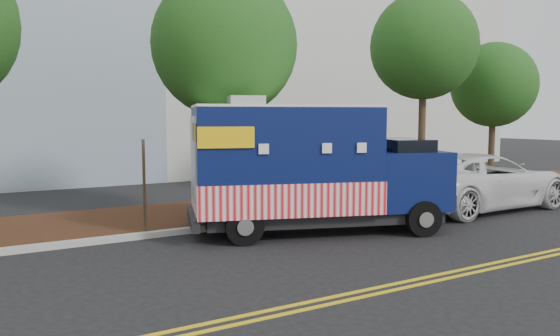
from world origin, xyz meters
TOP-DOWN VIEW (x-y plane):
  - ground at (0.00, 0.00)m, footprint 120.00×120.00m
  - curb at (0.00, 1.40)m, footprint 120.00×0.18m
  - mulch_strip at (0.00, 3.50)m, footprint 120.00×4.00m
  - centerline_near at (0.00, -4.45)m, footprint 120.00×0.10m
  - centerline_far at (0.00, -4.70)m, footprint 120.00×0.10m
  - tree_b at (0.46, 2.67)m, footprint 4.08×4.08m
  - tree_c at (8.35, 2.81)m, footprint 3.81×3.81m
  - tree_d at (12.93, 3.36)m, footprint 3.45×3.45m
  - sign_post at (-2.26, 1.55)m, footprint 0.06×0.06m
  - food_truck at (1.43, -0.01)m, footprint 6.93×4.34m
  - white_car at (8.21, 0.13)m, footprint 6.47×3.03m

SIDE VIEW (x-z plane):
  - ground at x=0.00m, z-range 0.00..0.00m
  - centerline_near at x=0.00m, z-range 0.00..0.01m
  - centerline_far at x=0.00m, z-range 0.00..0.01m
  - curb at x=0.00m, z-range 0.00..0.15m
  - mulch_strip at x=0.00m, z-range 0.00..0.15m
  - white_car at x=8.21m, z-range 0.00..1.79m
  - sign_post at x=-2.26m, z-range 0.00..2.40m
  - food_truck at x=1.43m, z-range -0.16..3.28m
  - tree_d at x=12.93m, z-range 1.25..7.22m
  - tree_b at x=0.46m, z-range 1.44..8.43m
  - tree_c at x=8.35m, z-range 1.76..9.12m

